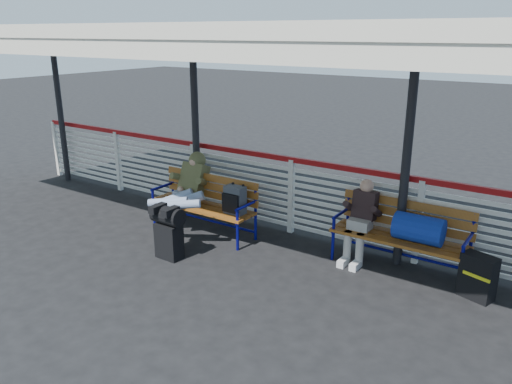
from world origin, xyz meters
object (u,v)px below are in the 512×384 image
Objects in this scene: luggage_stack at (168,230)px; bench_right at (411,229)px; bench_left at (213,199)px; traveler_man at (182,195)px; suitcase_side at (478,277)px; companion_person at (361,220)px.

bench_right is at bearing 27.93° from luggage_stack.
bench_left is 0.48m from traveler_man.
suitcase_side is at bearing 7.60° from traveler_man.
companion_person reaches higher than bench_left.
bench_right reaches higher than luggage_stack.
luggage_stack is 1.39× the size of suitcase_side.
traveler_man is (-3.28, -0.80, 0.08)m from bench_right.
traveler_man is (-0.32, -0.35, 0.10)m from bench_left.
bench_left is 2.31m from companion_person.
luggage_stack is 0.67× the size of companion_person.
luggage_stack is 3.29m from bench_right.
traveler_man is at bearing -154.48° from suitcase_side.
suitcase_side is (1.60, -0.21, -0.32)m from companion_person.
bench_left is 3.25× the size of suitcase_side.
bench_right is 3.25× the size of suitcase_side.
traveler_man is 2.95× the size of suitcase_side.
bench_right is at bearing 8.67° from bench_left.
bench_right is 1.00m from suitcase_side.
traveler_man is 2.70m from companion_person.
companion_person reaches higher than suitcase_side.
bench_left is 3.00m from bench_right.
traveler_man reaches higher than bench_right.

